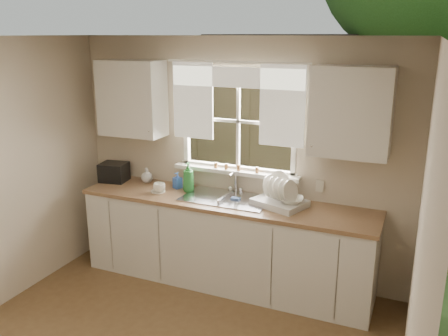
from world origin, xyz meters
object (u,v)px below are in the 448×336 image
at_px(dish_rack, 280,198).
at_px(cup, 159,188).
at_px(black_appliance, 114,172).
at_px(soap_bottle_a, 188,177).

xyz_separation_m(dish_rack, cup, (-1.28, -0.12, -0.02)).
xyz_separation_m(cup, black_appliance, (-0.67, 0.14, 0.06)).
height_order(dish_rack, black_appliance, dish_rack).
distance_m(dish_rack, cup, 1.28).
bearing_deg(black_appliance, soap_bottle_a, -9.04).
relative_size(dish_rack, cup, 4.49).
bearing_deg(black_appliance, dish_rack, -10.29).
xyz_separation_m(dish_rack, black_appliance, (-1.95, 0.02, 0.03)).
bearing_deg(cup, dish_rack, -19.21).
bearing_deg(soap_bottle_a, black_appliance, -175.39).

